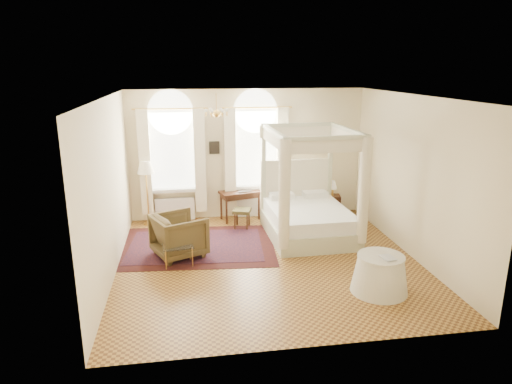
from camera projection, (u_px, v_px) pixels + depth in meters
The scene contains 18 objects.
ground at pixel (268, 261), 9.31m from camera, with size 6.00×6.00×0.00m, color #AA7A31.
room_walls at pixel (269, 166), 8.78m from camera, with size 6.00×6.00×6.00m.
window_left at pixel (173, 164), 11.37m from camera, with size 1.62×0.27×3.29m.
window_right at pixel (256, 161), 11.68m from camera, with size 1.62×0.27×3.29m.
chandelier at pixel (216, 112), 9.54m from camera, with size 0.51×0.45×0.50m.
wall_pictures at pixel (251, 145), 11.65m from camera, with size 2.54×0.03×0.39m.
canopy_bed at pixel (309, 213), 10.50m from camera, with size 1.97×2.39×2.52m.
nightstand at pixel (332, 206), 12.00m from camera, with size 0.41×0.37×0.58m, color #3C1E10.
nightstand_lamp at pixel (332, 186), 11.86m from camera, with size 0.27×0.27×0.39m.
writing_desk at pixel (240, 195), 11.67m from camera, with size 1.11×0.76×0.76m.
laptop at pixel (244, 191), 11.62m from camera, with size 0.35×0.22×0.03m, color black.
stool at pixel (242, 212), 11.15m from camera, with size 0.51×0.51×0.47m.
armchair at pixel (179, 235), 9.47m from camera, with size 0.96×0.99×0.90m, color #493A1F.
coffee_table at pixel (178, 248), 9.05m from camera, with size 0.64×0.48×0.41m.
floor_lamp at pixel (146, 170), 11.13m from camera, with size 0.42×0.42×1.62m.
oriental_rug at pixel (196, 246), 10.08m from camera, with size 3.63×2.75×0.01m.
side_table at pixel (380, 274), 7.98m from camera, with size 1.00×1.00×0.68m.
book at pixel (383, 259), 7.73m from camera, with size 0.20×0.28×0.03m, color black.
Camera 1 is at (-1.58, -8.45, 3.85)m, focal length 32.00 mm.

